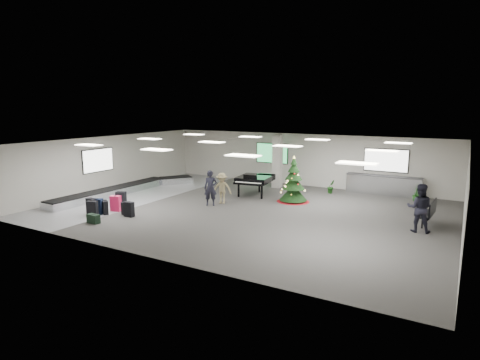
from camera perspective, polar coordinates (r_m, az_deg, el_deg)
The scene contains 21 objects.
ground at distance 19.21m, azimuth 1.06°, elevation -4.22°, with size 18.00×18.00×0.00m, color #3A3835.
room_envelope at distance 19.52m, azimuth 1.04°, elevation 2.99°, with size 18.02×14.02×3.21m.
baggage_carousel at distance 23.77m, azimuth -15.87°, elevation -1.25°, with size 2.28×9.71×0.43m.
service_counter at distance 23.69m, azimuth 19.71°, elevation -0.68°, with size 4.05×0.65×1.08m.
suitcase_0 at distance 19.11m, azimuth -20.26°, elevation -3.86°, with size 0.51×0.40×0.72m.
suitcase_1 at distance 19.35m, azimuth -18.62°, elevation -3.71°, with size 0.46×0.40×0.65m.
pink_suitcase at distance 19.72m, azimuth -17.26°, elevation -3.21°, with size 0.53×0.39×0.76m.
suitcase_3 at distance 18.59m, azimuth -15.51°, elevation -4.03°, with size 0.45×0.25×0.69m.
navy_suitcase at distance 19.43m, azimuth -19.60°, elevation -3.56°, with size 0.54×0.42×0.74m.
suitcase_5 at distance 19.48m, azimuth -20.33°, elevation -3.54°, with size 0.51×0.30×0.77m.
green_duffel at distance 18.08m, azimuth -20.12°, elevation -5.19°, with size 0.58×0.31×0.39m.
suitcase_7 at distance 18.91m, azimuth -16.01°, elevation -3.95°, with size 0.45×0.32×0.60m.
suitcase_8 at distance 20.72m, azimuth -16.55°, elevation -2.57°, with size 0.54×0.41×0.73m.
christmas_tree at distance 20.81m, azimuth 7.61°, elevation -0.84°, with size 1.69×1.69×2.41m.
grand_piano at distance 22.13m, azimuth 2.08°, elevation 0.10°, with size 1.97×2.40×1.25m.
bench at distance 18.37m, azimuth 25.26°, elevation -4.05°, with size 0.67×1.66×1.03m.
traveler_a at distance 19.87m, azimuth -4.22°, elevation -1.15°, with size 0.64×0.42×1.76m, color black.
traveler_b at distance 20.27m, azimuth -2.58°, elevation -1.18°, with size 1.01×0.58×1.57m, color #91835A.
traveler_bench at distance 17.12m, azimuth 24.16°, elevation -3.65°, with size 0.94×0.73×1.93m, color black.
potted_plant_left at distance 23.27m, azimuth 12.81°, elevation -0.91°, with size 0.43×0.35×0.78m, color #1B3E14.
potted_plant_right at distance 22.78m, azimuth 23.81°, elevation -1.86°, with size 0.40×0.40×0.72m, color #1B3E14.
Camera 1 is at (8.89, -16.32, 4.85)m, focal length 30.00 mm.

